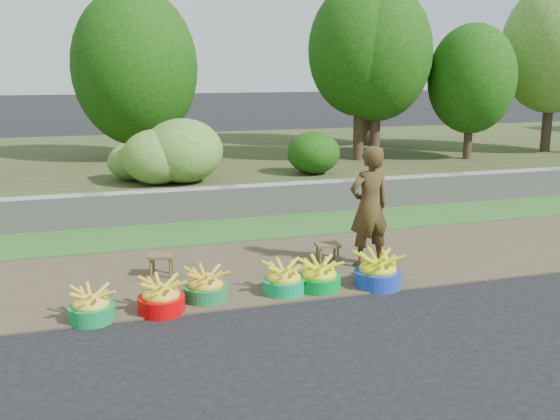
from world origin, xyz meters
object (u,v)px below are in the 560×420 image
object	(u,v)px
basin_a	(91,306)
basin_c	(206,287)
stool_right	(328,248)
basin_d	(284,280)
stool_left	(161,259)
basin_e	(319,277)
vendor_woman	(369,207)
basin_f	(378,272)
basin_b	(161,297)

from	to	relation	value
basin_a	basin_c	size ratio (longest dim) A/B	0.95
stool_right	basin_c	bearing A→B (deg)	-155.37
basin_a	basin_d	distance (m)	2.12
stool_left	basin_e	bearing A→B (deg)	-30.74
stool_right	vendor_woman	bearing A→B (deg)	-25.38
basin_c	basin_f	distance (m)	2.02
stool_right	vendor_woman	world-z (taller)	vendor_woman
basin_d	stool_right	bearing A→B (deg)	44.59
basin_b	basin_e	xyz separation A→B (m)	(1.83, 0.14, 0.00)
basin_b	basin_c	size ratio (longest dim) A/B	1.02
basin_c	stool_right	size ratio (longest dim) A/B	1.47
basin_e	vendor_woman	world-z (taller)	vendor_woman
stool_right	stool_left	bearing A→B (deg)	176.38
basin_c	basin_d	distance (m)	0.89
basin_b	basin_f	world-z (taller)	basin_f
basin_f	vendor_woman	bearing A→B (deg)	73.89
basin_b	basin_a	bearing A→B (deg)	-178.39
basin_a	basin_c	xyz separation A→B (m)	(1.22, 0.22, 0.01)
basin_d	stool_right	distance (m)	1.22
basin_d	stool_left	bearing A→B (deg)	142.02
basin_c	basin_d	xyz separation A→B (m)	(0.89, -0.05, 0.00)
basin_f	stool_left	world-z (taller)	basin_f
basin_f	vendor_woman	xyz separation A→B (m)	(0.21, 0.73, 0.61)
basin_b	basin_e	world-z (taller)	basin_e
stool_right	basin_d	bearing A→B (deg)	-135.41
stool_left	vendor_woman	distance (m)	2.68
basin_b	vendor_woman	distance (m)	2.92
vendor_woman	stool_right	bearing A→B (deg)	-33.32
basin_d	basin_f	bearing A→B (deg)	-5.12
basin_e	basin_f	world-z (taller)	basin_f
basin_a	basin_b	xyz separation A→B (m)	(0.71, 0.02, 0.01)
basin_d	stool_left	distance (m)	1.61
stool_right	vendor_woman	size ratio (longest dim) A/B	0.21
basin_c	stool_left	world-z (taller)	basin_c
basin_b	stool_right	distance (m)	2.48
basin_e	stool_right	size ratio (longest dim) A/B	1.51
basin_d	basin_a	bearing A→B (deg)	-175.33
basin_f	vendor_woman	distance (m)	0.98
basin_a	basin_f	world-z (taller)	basin_f
basin_e	stool_left	distance (m)	1.97
basin_b	basin_d	xyz separation A→B (m)	(1.40, 0.15, -0.00)
basin_c	vendor_woman	size ratio (longest dim) A/B	0.31
basin_c	basin_e	world-z (taller)	basin_e
vendor_woman	basin_a	bearing A→B (deg)	5.16
basin_d	basin_f	xyz separation A→B (m)	(1.13, -0.10, 0.02)
basin_a	basin_e	size ratio (longest dim) A/B	0.93
basin_d	stool_right	xyz separation A→B (m)	(0.86, 0.85, 0.07)
vendor_woman	basin_e	bearing A→B (deg)	27.35
basin_b	stool_left	size ratio (longest dim) A/B	1.35
basin_a	stool_left	distance (m)	1.44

